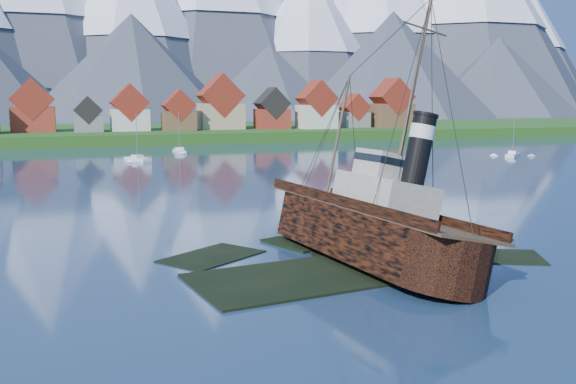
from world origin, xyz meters
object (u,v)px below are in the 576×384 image
object	(u,v)px
tugboat_wreck	(355,224)
sailboat_d	(513,155)
sailboat_c	(138,160)
sailboat_e	(179,152)

from	to	relation	value
tugboat_wreck	sailboat_d	world-z (taller)	tugboat_wreck
sailboat_c	sailboat_e	distance (m)	20.70
sailboat_c	sailboat_d	distance (m)	80.95
sailboat_c	sailboat_e	size ratio (longest dim) A/B	1.00
sailboat_c	sailboat_d	bearing A→B (deg)	-35.38
tugboat_wreck	sailboat_e	bearing A→B (deg)	80.96
tugboat_wreck	sailboat_c	size ratio (longest dim) A/B	2.70
sailboat_e	sailboat_d	bearing A→B (deg)	-24.01
tugboat_wreck	sailboat_d	bearing A→B (deg)	37.70
sailboat_e	sailboat_c	bearing A→B (deg)	-121.17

